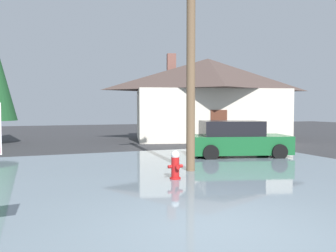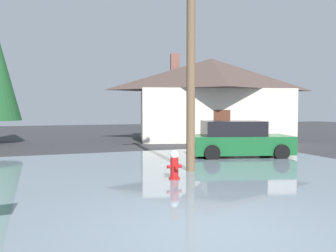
# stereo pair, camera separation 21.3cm
# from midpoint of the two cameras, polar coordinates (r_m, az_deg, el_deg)

# --- Properties ---
(ground_plane) EXTENTS (80.00, 80.00, 0.10)m
(ground_plane) POSITION_cam_midpoint_polar(r_m,az_deg,el_deg) (6.32, 6.72, -16.76)
(ground_plane) COLOR #2D2D30
(flood_puddle) EXTENTS (12.97, 12.54, 0.06)m
(flood_puddle) POSITION_cam_midpoint_polar(r_m,az_deg,el_deg) (10.83, 4.67, -8.02)
(flood_puddle) COLOR slate
(flood_puddle) RESTS_ON ground
(lane_stop_bar) EXTENTS (3.88, 0.36, 0.01)m
(lane_stop_bar) POSITION_cam_midpoint_polar(r_m,az_deg,el_deg) (5.84, 21.11, -18.06)
(lane_stop_bar) COLOR silver
(lane_stop_bar) RESTS_ON ground
(fire_hydrant) EXTENTS (0.44, 0.38, 0.88)m
(fire_hydrant) POSITION_cam_midpoint_polar(r_m,az_deg,el_deg) (9.99, 0.60, -6.59)
(fire_hydrant) COLOR red
(fire_hydrant) RESTS_ON ground
(utility_pole) EXTENTS (1.60, 0.28, 9.70)m
(utility_pole) POSITION_cam_midpoint_polar(r_m,az_deg,el_deg) (11.58, 3.24, 17.65)
(utility_pole) COLOR brown
(utility_pole) RESTS_ON ground
(house) EXTENTS (11.45, 8.66, 5.89)m
(house) POSITION_cam_midpoint_polar(r_m,az_deg,el_deg) (23.81, 6.26, 4.68)
(house) COLOR silver
(house) RESTS_ON ground
(parked_car) EXTENTS (4.52, 2.92, 1.56)m
(parked_car) POSITION_cam_midpoint_polar(r_m,az_deg,el_deg) (15.12, 10.76, -2.22)
(parked_car) COLOR #195B2D
(parked_car) RESTS_ON ground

